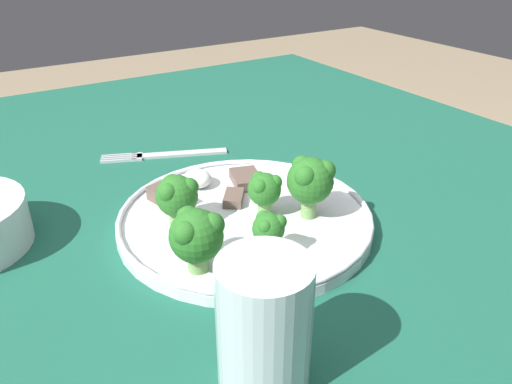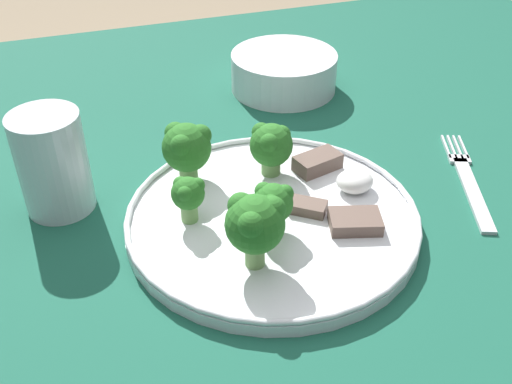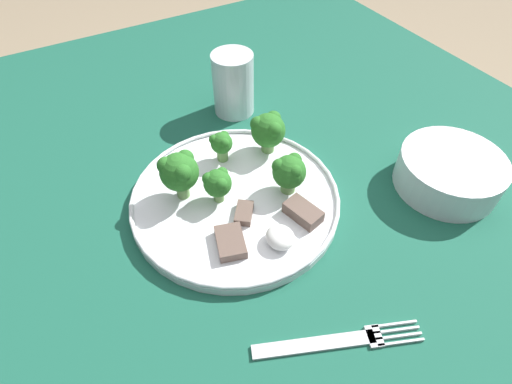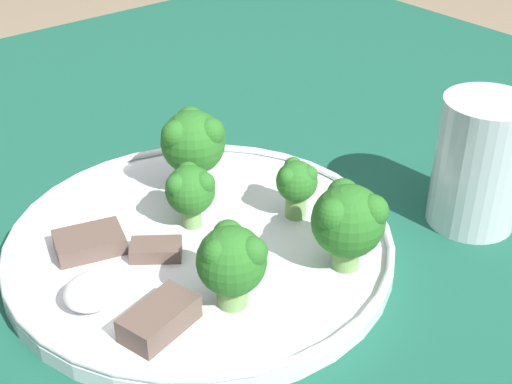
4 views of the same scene
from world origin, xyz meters
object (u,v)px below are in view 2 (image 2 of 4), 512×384
(dinner_plate, at_px, (272,218))
(cream_bowl, at_px, (284,72))
(fork, at_px, (468,180))
(drinking_glass, at_px, (54,168))

(dinner_plate, distance_m, cream_bowl, 0.30)
(fork, bearing_deg, dinner_plate, -179.69)
(drinking_glass, bearing_deg, dinner_plate, -27.30)
(fork, height_order, drinking_glass, drinking_glass)
(fork, height_order, cream_bowl, cream_bowl)
(dinner_plate, distance_m, drinking_glass, 0.22)
(cream_bowl, xyz_separation_m, drinking_glass, (-0.31, -0.18, 0.02))
(dinner_plate, xyz_separation_m, fork, (0.23, 0.00, -0.01))
(drinking_glass, bearing_deg, fork, -13.19)
(dinner_plate, distance_m, fork, 0.23)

